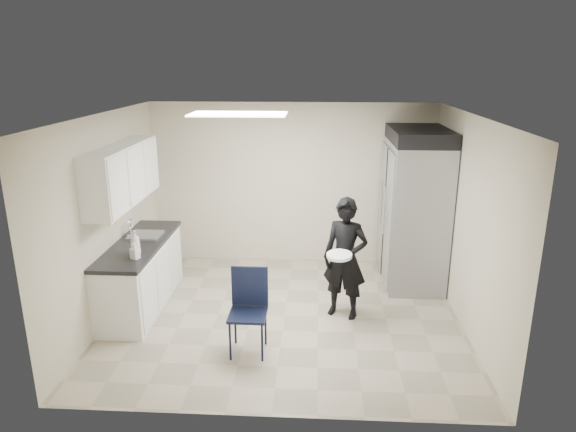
# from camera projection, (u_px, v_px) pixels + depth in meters

# --- Properties ---
(floor) EXTENTS (4.50, 4.50, 0.00)m
(floor) POSITION_uv_depth(u_px,v_px,m) (285.00, 316.00, 6.73)
(floor) COLOR tan
(floor) RESTS_ON ground
(ceiling) EXTENTS (4.50, 4.50, 0.00)m
(ceiling) POSITION_uv_depth(u_px,v_px,m) (284.00, 115.00, 5.98)
(ceiling) COLOR silver
(ceiling) RESTS_ON back_wall
(back_wall) EXTENTS (4.50, 0.00, 4.50)m
(back_wall) POSITION_uv_depth(u_px,v_px,m) (292.00, 184.00, 8.26)
(back_wall) COLOR beige
(back_wall) RESTS_ON floor
(left_wall) EXTENTS (0.00, 4.00, 4.00)m
(left_wall) POSITION_uv_depth(u_px,v_px,m) (107.00, 218.00, 6.48)
(left_wall) COLOR beige
(left_wall) RESTS_ON floor
(right_wall) EXTENTS (0.00, 4.00, 4.00)m
(right_wall) POSITION_uv_depth(u_px,v_px,m) (469.00, 225.00, 6.23)
(right_wall) COLOR beige
(right_wall) RESTS_ON floor
(ceiling_panel) EXTENTS (1.20, 0.60, 0.02)m
(ceiling_panel) POSITION_uv_depth(u_px,v_px,m) (238.00, 114.00, 6.40)
(ceiling_panel) COLOR white
(ceiling_panel) RESTS_ON ceiling
(lower_counter) EXTENTS (0.60, 1.90, 0.86)m
(lower_counter) POSITION_uv_depth(u_px,v_px,m) (141.00, 276.00, 6.90)
(lower_counter) COLOR silver
(lower_counter) RESTS_ON floor
(countertop) EXTENTS (0.64, 1.95, 0.05)m
(countertop) POSITION_uv_depth(u_px,v_px,m) (138.00, 244.00, 6.77)
(countertop) COLOR black
(countertop) RESTS_ON lower_counter
(sink) EXTENTS (0.42, 0.40, 0.14)m
(sink) POSITION_uv_depth(u_px,v_px,m) (146.00, 239.00, 7.01)
(sink) COLOR gray
(sink) RESTS_ON countertop
(faucet) EXTENTS (0.02, 0.02, 0.24)m
(faucet) POSITION_uv_depth(u_px,v_px,m) (131.00, 228.00, 6.98)
(faucet) COLOR silver
(faucet) RESTS_ON countertop
(upper_cabinets) EXTENTS (0.35, 1.80, 0.75)m
(upper_cabinets) POSITION_uv_depth(u_px,v_px,m) (122.00, 174.00, 6.51)
(upper_cabinets) COLOR silver
(upper_cabinets) RESTS_ON left_wall
(towel_dispenser) EXTENTS (0.22, 0.30, 0.35)m
(towel_dispenser) POSITION_uv_depth(u_px,v_px,m) (148.00, 172.00, 7.67)
(towel_dispenser) COLOR black
(towel_dispenser) RESTS_ON left_wall
(notice_sticker_left) EXTENTS (0.00, 0.12, 0.07)m
(notice_sticker_left) POSITION_uv_depth(u_px,v_px,m) (111.00, 222.00, 6.60)
(notice_sticker_left) COLOR yellow
(notice_sticker_left) RESTS_ON left_wall
(notice_sticker_right) EXTENTS (0.00, 0.12, 0.07)m
(notice_sticker_right) POSITION_uv_depth(u_px,v_px,m) (117.00, 220.00, 6.80)
(notice_sticker_right) COLOR yellow
(notice_sticker_right) RESTS_ON left_wall
(commercial_fridge) EXTENTS (0.80, 1.35, 2.10)m
(commercial_fridge) POSITION_uv_depth(u_px,v_px,m) (414.00, 214.00, 7.54)
(commercial_fridge) COLOR gray
(commercial_fridge) RESTS_ON floor
(fridge_compressor) EXTENTS (0.80, 1.35, 0.20)m
(fridge_compressor) POSITION_uv_depth(u_px,v_px,m) (420.00, 136.00, 7.21)
(fridge_compressor) COLOR black
(fridge_compressor) RESTS_ON commercial_fridge
(folding_chair) EXTENTS (0.42, 0.42, 0.95)m
(folding_chair) POSITION_uv_depth(u_px,v_px,m) (248.00, 315.00, 5.76)
(folding_chair) COLOR black
(folding_chair) RESTS_ON floor
(man_tuxedo) EXTENTS (0.68, 0.57, 1.58)m
(man_tuxedo) POSITION_uv_depth(u_px,v_px,m) (345.00, 259.00, 6.54)
(man_tuxedo) COLOR black
(man_tuxedo) RESTS_ON floor
(bucket_lid) EXTENTS (0.40, 0.40, 0.04)m
(bucket_lid) POSITION_uv_depth(u_px,v_px,m) (339.00, 255.00, 6.28)
(bucket_lid) COLOR white
(bucket_lid) RESTS_ON man_tuxedo
(soap_bottle_a) EXTENTS (0.16, 0.16, 0.31)m
(soap_bottle_a) POSITION_uv_depth(u_px,v_px,m) (135.00, 243.00, 6.30)
(soap_bottle_a) COLOR silver
(soap_bottle_a) RESTS_ON countertop
(soap_bottle_b) EXTENTS (0.12, 0.12, 0.20)m
(soap_bottle_b) POSITION_uv_depth(u_px,v_px,m) (135.00, 251.00, 6.18)
(soap_bottle_b) COLOR #A8A7B3
(soap_bottle_b) RESTS_ON countertop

